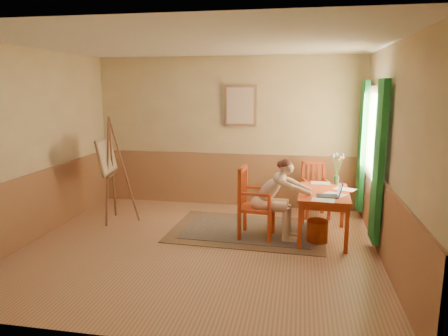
% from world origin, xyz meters
% --- Properties ---
extents(room, '(5.04, 4.54, 2.84)m').
position_xyz_m(room, '(0.00, 0.00, 1.40)').
color(room, tan).
rests_on(room, ground).
extents(wainscot, '(5.00, 4.50, 1.00)m').
position_xyz_m(wainscot, '(0.00, 0.80, 0.50)').
color(wainscot, '#A5724D').
rests_on(wainscot, room).
extents(window, '(0.12, 2.01, 2.20)m').
position_xyz_m(window, '(2.42, 1.10, 1.35)').
color(window, white).
rests_on(window, room).
extents(wall_portrait, '(0.60, 0.05, 0.76)m').
position_xyz_m(wall_portrait, '(0.25, 2.20, 1.90)').
color(wall_portrait, '#976F50').
rests_on(wall_portrait, room).
extents(rug, '(2.46, 1.70, 0.02)m').
position_xyz_m(rug, '(0.59, 0.79, 0.01)').
color(rug, '#8C7251').
rests_on(rug, room).
extents(table, '(0.77, 1.23, 0.72)m').
position_xyz_m(table, '(1.73, 0.69, 0.63)').
color(table, '#DD5329').
rests_on(table, room).
extents(chair_left, '(0.53, 0.51, 1.08)m').
position_xyz_m(chair_left, '(0.70, 0.53, 0.54)').
color(chair_left, '#DD5329').
rests_on(chair_left, room).
extents(chair_back, '(0.51, 0.53, 0.96)m').
position_xyz_m(chair_back, '(1.64, 1.78, 0.48)').
color(chair_back, '#DD5329').
rests_on(chair_back, room).
extents(figure, '(0.91, 0.41, 1.22)m').
position_xyz_m(figure, '(1.02, 0.52, 0.67)').
color(figure, beige).
rests_on(figure, room).
extents(laptop, '(0.35, 0.21, 0.21)m').
position_xyz_m(laptop, '(1.82, 0.40, 0.76)').
color(laptop, '#1E2338').
rests_on(laptop, table).
extents(papers, '(0.70, 1.27, 0.00)m').
position_xyz_m(papers, '(1.83, 0.71, 0.72)').
color(papers, white).
rests_on(papers, table).
extents(vase, '(0.22, 0.25, 0.51)m').
position_xyz_m(vase, '(1.95, 1.23, 0.95)').
color(vase, '#3F724C').
rests_on(vase, table).
extents(wastebasket, '(0.32, 0.32, 0.33)m').
position_xyz_m(wastebasket, '(1.65, 0.50, 0.16)').
color(wastebasket, '#A03914').
rests_on(wastebasket, room).
extents(easel, '(0.65, 0.80, 1.78)m').
position_xyz_m(easel, '(-1.76, 0.88, 1.05)').
color(easel, brown).
rests_on(easel, room).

